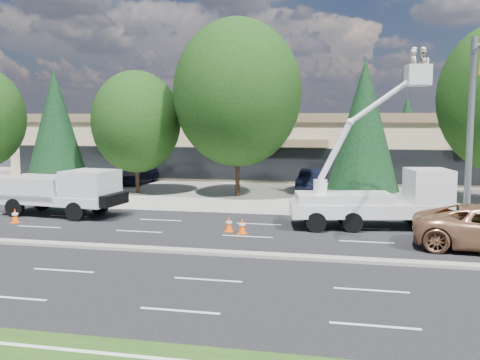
# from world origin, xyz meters

# --- Properties ---
(ground) EXTENTS (140.00, 140.00, 0.00)m
(ground) POSITION_xyz_m (0.00, 0.00, 0.00)
(ground) COLOR black
(ground) RESTS_ON ground
(concrete_apron) EXTENTS (140.00, 22.00, 0.01)m
(concrete_apron) POSITION_xyz_m (0.00, 20.00, 0.01)
(concrete_apron) COLOR gray
(concrete_apron) RESTS_ON ground
(road_median) EXTENTS (120.00, 0.55, 0.12)m
(road_median) POSITION_xyz_m (0.00, 0.00, 0.06)
(road_median) COLOR gray
(road_median) RESTS_ON ground
(strip_mall) EXTENTS (50.40, 15.40, 5.50)m
(strip_mall) POSITION_xyz_m (0.00, 29.97, 2.83)
(strip_mall) COLOR tan
(strip_mall) RESTS_ON ground
(tree_front_b) EXTENTS (4.32, 4.32, 8.52)m
(tree_front_b) POSITION_xyz_m (-16.00, 15.00, 4.57)
(tree_front_b) COLOR #332114
(tree_front_b) RESTS_ON ground
(tree_front_c) EXTENTS (5.99, 5.99, 8.31)m
(tree_front_c) POSITION_xyz_m (-10.00, 15.00, 4.87)
(tree_front_c) COLOR #332114
(tree_front_c) RESTS_ON ground
(tree_front_d) EXTENTS (8.29, 8.29, 11.50)m
(tree_front_d) POSITION_xyz_m (-3.00, 15.00, 6.73)
(tree_front_d) COLOR #332114
(tree_front_d) RESTS_ON ground
(tree_front_e) EXTENTS (4.44, 4.44, 8.75)m
(tree_front_e) POSITION_xyz_m (5.00, 15.00, 4.69)
(tree_front_e) COLOR #332114
(tree_front_e) RESTS_ON ground
(tree_back_a) EXTENTS (4.87, 4.87, 9.59)m
(tree_back_a) POSITION_xyz_m (-18.00, 42.00, 5.15)
(tree_back_a) COLOR #332114
(tree_back_a) RESTS_ON ground
(tree_back_b) EXTENTS (5.06, 5.06, 9.97)m
(tree_back_b) POSITION_xyz_m (-4.00, 42.00, 5.35)
(tree_back_b) COLOR #332114
(tree_back_b) RESTS_ON ground
(tree_back_c) EXTENTS (3.81, 3.81, 7.51)m
(tree_back_c) POSITION_xyz_m (10.00, 42.00, 4.03)
(tree_back_c) COLOR #332114
(tree_back_c) RESTS_ON ground
(utility_pickup) EXTENTS (6.60, 3.09, 2.44)m
(utility_pickup) POSITION_xyz_m (-10.27, 6.14, 1.00)
(utility_pickup) COLOR silver
(utility_pickup) RESTS_ON ground
(bucket_truck) EXTENTS (7.52, 3.50, 8.26)m
(bucket_truck) POSITION_xyz_m (5.80, 6.33, 1.75)
(bucket_truck) COLOR silver
(bucket_truck) RESTS_ON ground
(traffic_cone_a) EXTENTS (0.40, 0.40, 0.70)m
(traffic_cone_a) POSITION_xyz_m (-11.76, 3.94, 0.34)
(traffic_cone_a) COLOR #FE5408
(traffic_cone_a) RESTS_ON ground
(traffic_cone_b) EXTENTS (0.40, 0.40, 0.70)m
(traffic_cone_b) POSITION_xyz_m (-1.02, 4.07, 0.34)
(traffic_cone_b) COLOR #FE5408
(traffic_cone_b) RESTS_ON ground
(traffic_cone_c) EXTENTS (0.40, 0.40, 0.70)m
(traffic_cone_c) POSITION_xyz_m (-0.35, 3.74, 0.34)
(traffic_cone_c) COLOR #FE5408
(traffic_cone_c) RESTS_ON ground
(traffic_cone_d) EXTENTS (0.40, 0.40, 0.70)m
(traffic_cone_d) POSITION_xyz_m (8.08, 4.03, 0.34)
(traffic_cone_d) COLOR #FE5408
(traffic_cone_d) RESTS_ON ground
(parked_car_west) EXTENTS (2.15, 4.87, 1.63)m
(parked_car_west) POSITION_xyz_m (-12.18, 20.16, 0.81)
(parked_car_west) COLOR black
(parked_car_west) RESTS_ON ground
(parked_car_east) EXTENTS (1.96, 4.81, 1.55)m
(parked_car_east) POSITION_xyz_m (1.59, 18.57, 0.77)
(parked_car_east) COLOR black
(parked_car_east) RESTS_ON ground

